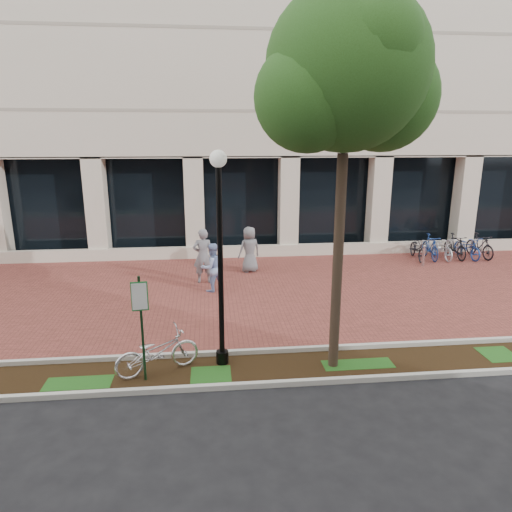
{
  "coord_description": "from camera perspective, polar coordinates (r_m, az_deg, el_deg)",
  "views": [
    {
      "loc": [
        -1.39,
        -14.37,
        5.04
      ],
      "look_at": [
        0.02,
        -0.8,
        1.43
      ],
      "focal_mm": 32.0,
      "sensor_mm": 36.0,
      "label": 1
    }
  ],
  "objects": [
    {
      "name": "bollard",
      "position": [
        19.28,
        20.21,
        0.09
      ],
      "size": [
        0.12,
        0.12,
        0.87
      ],
      "color": "#B5B5B9",
      "rests_on": "ground"
    },
    {
      "name": "street_tree",
      "position": [
        9.61,
        11.49,
        20.71
      ],
      "size": [
        3.8,
        3.17,
        7.87
      ],
      "color": "#423125",
      "rests_on": "ground"
    },
    {
      "name": "brick_plaza",
      "position": [
        15.29,
        -0.37,
        -4.42
      ],
      "size": [
        40.0,
        9.0,
        0.01
      ],
      "primitive_type": "cube",
      "color": "brown",
      "rests_on": "ground"
    },
    {
      "name": "parking_sign",
      "position": [
        9.69,
        -14.16,
        -7.21
      ],
      "size": [
        0.34,
        0.07,
        2.32
      ],
      "rotation": [
        0.0,
        0.0,
        0.09
      ],
      "color": "#13361B",
      "rests_on": "ground"
    },
    {
      "name": "ground",
      "position": [
        15.3,
        -0.37,
        -4.44
      ],
      "size": [
        120.0,
        120.0,
        0.0
      ],
      "primitive_type": "plane",
      "color": "black",
      "rests_on": "ground"
    },
    {
      "name": "curb_street_side",
      "position": [
        9.84,
        3.14,
        -15.63
      ],
      "size": [
        40.0,
        0.12,
        0.12
      ],
      "primitive_type": "cube",
      "color": "#BBB9B0",
      "rests_on": "ground"
    },
    {
      "name": "bike_rack_cluster",
      "position": [
        20.87,
        22.91,
        1.03
      ],
      "size": [
        3.53,
        1.85,
        1.04
      ],
      "rotation": [
        0.0,
        0.0,
        -0.03
      ],
      "color": "black",
      "rests_on": "ground"
    },
    {
      "name": "near_office_building",
      "position": [
        25.38,
        -2.95,
        26.18
      ],
      "size": [
        40.0,
        12.12,
        16.0
      ],
      "color": "beige",
      "rests_on": "ground"
    },
    {
      "name": "pedestrian_left",
      "position": [
        16.03,
        -6.64,
        0.01
      ],
      "size": [
        0.74,
        0.51,
        1.95
      ],
      "primitive_type": "imported",
      "rotation": [
        0.0,
        0.0,
        3.2
      ],
      "color": "slate",
      "rests_on": "ground"
    },
    {
      "name": "curb_plaza_side",
      "position": [
        11.15,
        1.91,
        -11.75
      ],
      "size": [
        40.0,
        0.12,
        0.12
      ],
      "primitive_type": "cube",
      "color": "#BBB9B0",
      "rests_on": "ground"
    },
    {
      "name": "lamppost",
      "position": [
        9.78,
        -4.51,
        0.8
      ],
      "size": [
        0.36,
        0.36,
        4.77
      ],
      "color": "black",
      "rests_on": "ground"
    },
    {
      "name": "locked_bicycle",
      "position": [
        10.35,
        -12.23,
        -11.63
      ],
      "size": [
        1.98,
        1.34,
        0.98
      ],
      "primitive_type": "imported",
      "rotation": [
        0.0,
        0.0,
        1.98
      ],
      "color": "silver",
      "rests_on": "ground"
    },
    {
      "name": "pedestrian_mid",
      "position": [
        15.17,
        -5.51,
        -1.43
      ],
      "size": [
        0.99,
        0.91,
        1.63
      ],
      "primitive_type": "imported",
      "rotation": [
        0.0,
        0.0,
        3.61
      ],
      "color": "#94ABDD",
      "rests_on": "ground"
    },
    {
      "name": "planting_strip",
      "position": [
        10.51,
        2.48,
        -13.83
      ],
      "size": [
        40.0,
        1.5,
        0.01
      ],
      "primitive_type": "cube",
      "color": "black",
      "rests_on": "ground"
    },
    {
      "name": "pedestrian_right",
      "position": [
        17.25,
        -0.83,
        0.83
      ],
      "size": [
        1.0,
        0.83,
        1.75
      ],
      "primitive_type": "imported",
      "rotation": [
        0.0,
        0.0,
        3.51
      ],
      "color": "slate",
      "rests_on": "ground"
    }
  ]
}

